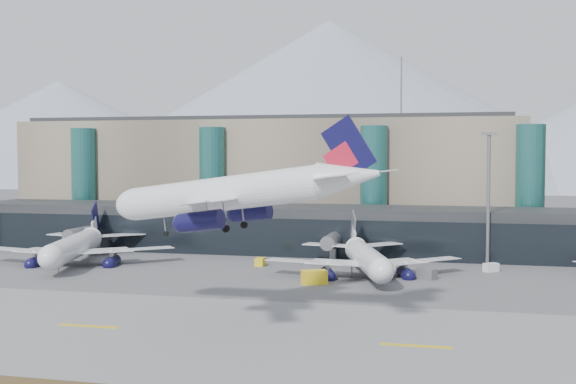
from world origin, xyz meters
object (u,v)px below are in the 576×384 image
(lightmast_mid, at_px, (488,190))
(jet_parked_mid, at_px, (364,249))
(hero_jet, at_px, (250,183))
(veh_g, at_px, (391,266))
(veh_c, at_px, (427,274))
(veh_d, at_px, (491,267))
(veh_f, at_px, (92,250))
(veh_b, at_px, (260,262))
(veh_h, at_px, (314,277))
(jet_parked_left, at_px, (79,238))

(lightmast_mid, height_order, jet_parked_mid, lightmast_mid)
(jet_parked_mid, bearing_deg, hero_jet, 151.14)
(hero_jet, relative_size, veh_g, 17.47)
(veh_c, relative_size, veh_g, 1.51)
(veh_c, distance_m, veh_d, 15.23)
(veh_d, bearing_deg, veh_g, 143.31)
(veh_c, bearing_deg, veh_f, -157.81)
(jet_parked_mid, height_order, veh_d, jet_parked_mid)
(lightmast_mid, distance_m, veh_f, 82.31)
(veh_d, distance_m, veh_g, 17.96)
(jet_parked_mid, bearing_deg, veh_c, -118.33)
(lightmast_mid, relative_size, veh_b, 9.74)
(veh_b, height_order, veh_f, veh_f)
(veh_f, distance_m, veh_g, 63.61)
(hero_jet, bearing_deg, veh_g, 83.57)
(veh_f, distance_m, veh_h, 57.38)
(veh_b, bearing_deg, veh_d, -87.09)
(veh_d, height_order, veh_h, veh_h)
(veh_c, relative_size, veh_d, 1.20)
(hero_jet, xyz_separation_m, veh_d, (31.07, 49.62, -17.06))
(jet_parked_mid, xyz_separation_m, veh_c, (11.13, -2.28, -3.57))
(lightmast_mid, bearing_deg, jet_parked_mid, -143.16)
(veh_d, bearing_deg, jet_parked_mid, 160.49)
(hero_jet, xyz_separation_m, jet_parked_left, (-47.52, 42.34, -13.04))
(hero_jet, relative_size, jet_parked_mid, 1.02)
(veh_h, bearing_deg, hero_jet, -118.79)
(veh_b, xyz_separation_m, veh_g, (24.75, 2.14, -0.13))
(jet_parked_mid, height_order, veh_g, jet_parked_mid)
(lightmast_mid, relative_size, veh_g, 11.90)
(veh_b, relative_size, veh_h, 0.64)
(veh_g, bearing_deg, veh_h, -44.16)
(veh_c, height_order, veh_h, veh_h)
(veh_h, bearing_deg, veh_g, 35.24)
(jet_parked_left, xyz_separation_m, veh_c, (67.55, -3.20, -3.89))
(jet_parked_left, bearing_deg, veh_d, -99.14)
(jet_parked_left, bearing_deg, veh_b, -97.82)
(veh_b, bearing_deg, veh_g, -86.33)
(jet_parked_left, bearing_deg, lightmast_mid, -93.27)
(veh_f, bearing_deg, lightmast_mid, -90.81)
(hero_jet, distance_m, veh_b, 50.88)
(jet_parked_left, distance_m, jet_parked_mid, 56.43)
(lightmast_mid, height_order, veh_h, lightmast_mid)
(lightmast_mid, height_order, jet_parked_left, lightmast_mid)
(veh_d, bearing_deg, veh_c, -176.30)
(jet_parked_left, relative_size, veh_g, 18.36)
(jet_parked_mid, distance_m, veh_h, 13.69)
(jet_parked_left, height_order, veh_b, jet_parked_left)
(veh_b, distance_m, veh_g, 24.84)
(hero_jet, bearing_deg, veh_h, 94.41)
(veh_c, bearing_deg, veh_b, -159.80)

